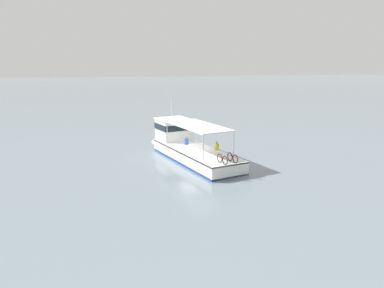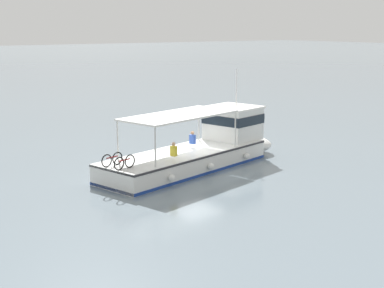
{
  "view_description": "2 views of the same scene",
  "coord_description": "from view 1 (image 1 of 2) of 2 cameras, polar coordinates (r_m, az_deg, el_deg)",
  "views": [
    {
      "loc": [
        7.34,
        28.87,
        8.19
      ],
      "look_at": [
        0.23,
        0.15,
        1.4
      ],
      "focal_mm": 32.89,
      "sensor_mm": 36.0,
      "label": 1
    },
    {
      "loc": [
        -25.23,
        17.95,
        7.92
      ],
      "look_at": [
        0.23,
        0.15,
        1.4
      ],
      "focal_mm": 53.19,
      "sensor_mm": 36.0,
      "label": 2
    }
  ],
  "objects": [
    {
      "name": "ferry_main",
      "position": [
        31.32,
        -0.87,
        -0.32
      ],
      "size": [
        6.12,
        13.07,
        5.32
      ],
      "color": "white",
      "rests_on": "ground"
    },
    {
      "name": "ground_plane",
      "position": [
        30.89,
        0.35,
        -2.45
      ],
      "size": [
        400.0,
        400.0,
        0.0
      ],
      "primitive_type": "plane",
      "color": "slate"
    }
  ]
}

